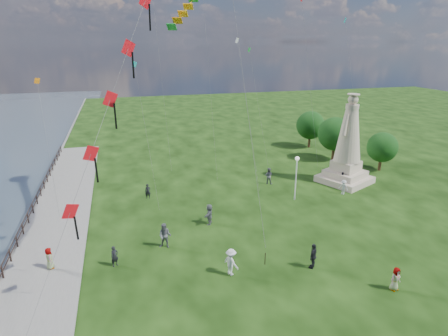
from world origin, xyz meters
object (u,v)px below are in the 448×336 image
object	(u,v)px
lamppost	(297,169)
person_0	(115,256)
person_4	(395,279)
person_7	(269,176)
person_6	(148,191)
person_10	(50,260)
statue	(348,150)
person_9	(342,179)
person_1	(165,236)
person_11	(209,214)
person_3	(313,256)
person_2	(231,262)
person_8	(343,187)

from	to	relation	value
lamppost	person_0	world-z (taller)	lamppost
person_4	person_7	world-z (taller)	person_7
person_6	person_10	xyz separation A→B (m)	(-7.34, -10.43, 0.02)
statue	person_0	xyz separation A→B (m)	(-24.11, -9.87, -2.85)
person_7	person_9	world-z (taller)	person_7
person_1	person_4	bearing A→B (deg)	-11.58
person_0	person_11	size ratio (longest dim) A/B	0.84
person_7	person_11	xyz separation A→B (m)	(-8.32, -7.36, -0.01)
person_3	person_10	bearing A→B (deg)	-57.73
lamppost	person_2	world-z (taller)	lamppost
person_6	person_11	distance (m)	8.17
person_3	person_6	xyz separation A→B (m)	(-9.64, 15.02, -0.17)
person_2	person_6	distance (m)	14.82
person_3	person_7	size ratio (longest dim) A/B	1.01
person_2	person_1	bearing A→B (deg)	11.31
person_4	person_9	xyz separation A→B (m)	(6.56, 16.13, 0.05)
person_0	statue	bearing A→B (deg)	-9.92
person_0	person_1	xyz separation A→B (m)	(3.60, 1.47, 0.23)
statue	person_9	xyz separation A→B (m)	(-1.07, -1.10, -2.78)
person_3	person_2	bearing A→B (deg)	-50.65
person_2	person_0	bearing A→B (deg)	39.35
person_8	person_9	distance (m)	2.11
person_6	person_9	world-z (taller)	person_9
statue	person_6	bearing A→B (deg)	151.72
statue	person_11	distance (m)	17.59
person_7	person_9	size ratio (longest dim) A/B	1.10
person_9	statue	bearing A→B (deg)	74.81
person_2	person_9	distance (m)	19.71
person_4	person_1	bearing A→B (deg)	133.47
person_10	person_9	bearing A→B (deg)	-89.67
person_7	person_10	world-z (taller)	person_7
lamppost	person_2	xyz separation A→B (m)	(-9.49, -10.06, -2.23)
statue	person_8	distance (m)	4.59
person_8	person_3	bearing A→B (deg)	-78.20
person_9	person_1	bearing A→B (deg)	-130.53
person_6	person_10	bearing A→B (deg)	-120.73
statue	person_10	world-z (taller)	statue
lamppost	person_8	bearing A→B (deg)	-0.76
person_11	statue	bearing A→B (deg)	135.26
person_3	person_7	distance (m)	15.85
person_0	person_1	distance (m)	3.89
person_11	person_8	bearing A→B (deg)	126.87
person_2	person_11	world-z (taller)	person_2
person_1	person_2	bearing A→B (deg)	-28.04
person_0	person_8	distance (m)	23.10
person_2	person_6	bearing A→B (deg)	-11.66
person_8	person_9	world-z (taller)	person_9
person_1	person_10	world-z (taller)	person_1
person_7	person_4	bearing A→B (deg)	125.02
statue	person_10	xyz separation A→B (m)	(-28.28, -9.14, -2.84)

